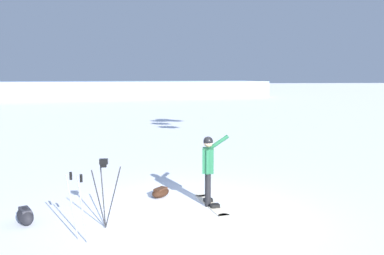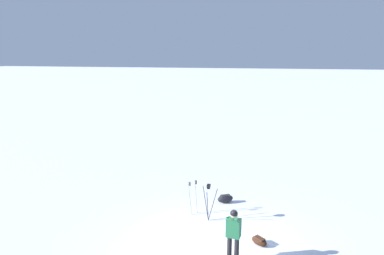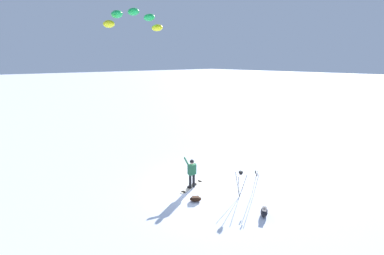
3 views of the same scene
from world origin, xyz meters
TOP-DOWN VIEW (x-y plane):
  - ground_plane at (0.00, 0.00)m, footprint 300.00×300.00m
  - snowboarder at (-0.66, 0.48)m, footprint 0.47×0.68m
  - gear_bag_large at (-1.36, -0.62)m, footprint 0.64×0.60m
  - camera_tripod at (0.55, -1.77)m, footprint 0.59×0.55m
  - gear_bag_small at (0.20, -3.43)m, footprint 0.71×0.58m
  - ski_poles at (1.25, -2.18)m, footprint 0.37×0.37m

SIDE VIEW (x-z plane):
  - ground_plane at x=0.00m, z-range 0.00..0.00m
  - gear_bag_large at x=-1.36m, z-range 0.01..0.24m
  - gear_bag_small at x=0.20m, z-range 0.01..0.36m
  - ski_poles at x=1.25m, z-range 0.20..1.50m
  - snowboarder at x=-0.66m, z-range 0.16..1.81m
  - camera_tripod at x=0.55m, z-range 0.30..1.70m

